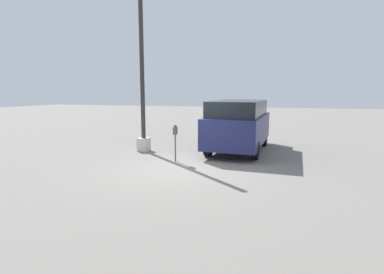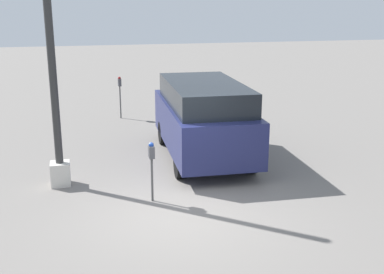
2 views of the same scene
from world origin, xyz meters
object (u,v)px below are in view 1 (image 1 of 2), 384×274
parking_meter_far (222,114)px  parked_van (239,124)px  lamp_post (143,97)px  parking_meter_near (175,135)px

parking_meter_far → parked_van: size_ratio=0.31×
parking_meter_far → parked_van: (-5.19, -1.74, 0.01)m
lamp_post → parked_van: size_ratio=1.29×
parking_meter_near → lamp_post: (1.43, 1.93, 1.28)m
parking_meter_far → parked_van: parked_van is taller
parking_meter_near → parking_meter_far: size_ratio=0.86×
parking_meter_far → parked_van: 5.48m
parking_meter_far → parked_van: bearing=-163.4°
parking_meter_near → parking_meter_far: 7.85m
parked_van → lamp_post: bearing=110.5°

